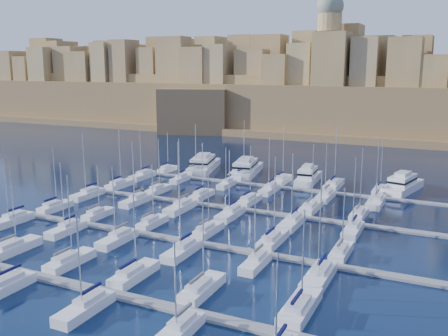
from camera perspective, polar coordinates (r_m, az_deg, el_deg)
The scene contains 54 objects.
ground at distance 97.30m, azimuth -0.35°, elevation -6.36°, with size 600.00×600.00×0.00m, color black.
pontoon_near at distance 70.30m, azimuth -12.82°, elevation -13.81°, with size 84.00×2.00×0.40m, color slate.
pontoon_mid_near at distance 87.17m, azimuth -3.81°, elevation -8.42°, with size 84.00×2.00×0.40m, color slate.
pontoon_mid_far at distance 105.94m, azimuth 2.00°, elevation -4.74°, with size 84.00×2.00×0.40m, color slate.
pontoon_far at distance 125.76m, azimuth 5.99°, elevation -2.16°, with size 84.00×2.00×0.40m, color slate.
sailboat_1 at distance 89.63m, azimuth -22.92°, elevation -8.40°, with size 2.92×9.72×14.67m.
sailboat_2 at distance 81.12m, azimuth -17.22°, elevation -10.09°, with size 2.73×9.09×14.45m.
sailboat_3 at distance 74.18m, azimuth -10.26°, elevation -11.84°, with size 2.80×9.33×12.71m.
sailboat_4 at distance 68.83m, azimuth -2.57°, elevation -13.59°, with size 2.80×9.34×13.72m.
sailboat_5 at distance 64.64m, azimuth 8.67°, elevation -15.47°, with size 3.08×10.28×13.45m.
sailboat_8 at distance 75.27m, azimuth -23.92°, elevation -12.33°, with size 2.82×9.39×15.00m.
sailboat_9 at distance 66.19m, azimuth -15.57°, elevation -15.12°, with size 2.70×8.99×13.17m.
sailboat_10 at distance 59.38m, azimuth -5.19°, elevation -18.03°, with size 2.55×8.51×11.79m.
sailboat_12 at distance 111.60m, azimuth -18.75°, elevation -4.23°, with size 2.52×8.40×13.83m.
sailboat_13 at distance 103.85m, azimuth -14.21°, elevation -5.15°, with size 2.35×7.82×10.89m.
sailboat_14 at distance 96.50m, azimuth -8.23°, elevation -6.19°, with size 2.40×8.01×12.10m.
sailboat_15 at distance 91.13m, azimuth -1.93°, elevation -7.14°, with size 2.62×8.73×12.59m.
sailboat_16 at distance 86.78m, azimuth 5.58°, elevation -8.15°, with size 2.85×9.51×15.40m.
sailboat_17 at distance 83.25m, azimuth 13.24°, elevation -9.33°, with size 2.46×8.21×11.47m.
sailboat_18 at distance 105.20m, azimuth -23.13°, elevation -5.51°, with size 2.82×9.41×13.35m.
sailboat_19 at distance 96.11m, azimuth -17.55°, elevation -6.69°, with size 2.57×8.57×13.53m.
sailboat_20 at distance 88.77m, azimuth -12.08°, elevation -7.92°, with size 2.70×8.99×13.82m.
sailboat_21 at distance 81.89m, azimuth -4.80°, elevation -9.39°, with size 2.74×9.12×11.98m.
sailboat_22 at distance 77.15m, azimuth 3.66°, elevation -10.74°, with size 2.45×8.15×12.17m.
sailboat_23 at distance 73.48m, azimuth 10.80°, elevation -12.07°, with size 3.04×10.13×16.58m.
sailboat_24 at distance 127.91m, azimuth -11.84°, elevation -1.86°, with size 2.70×9.01×14.80m.
sailboat_25 at distance 121.05m, azimuth -7.50°, elevation -2.48°, with size 2.49×8.29×13.27m.
sailboat_26 at distance 115.30m, azimuth -2.56°, elevation -3.11°, with size 2.52×8.40×13.12m.
sailboat_27 at distance 110.82m, azimuth 2.88°, elevation -3.72°, with size 2.75×9.15×13.25m.
sailboat_28 at distance 106.73m, azimuth 9.89°, elevation -4.48°, with size 2.90×9.66×14.41m.
sailboat_29 at distance 104.26m, azimuth 15.17°, elevation -5.11°, with size 2.63×8.78×14.51m.
sailboat_30 at distance 120.09m, azimuth -15.32°, elevation -2.90°, with size 2.86×9.55×15.62m.
sailboat_31 at distance 112.28m, azimuth -10.04°, elevation -3.68°, with size 2.70×9.01×14.18m.
sailboat_32 at distance 105.82m, azimuth -4.99°, elevation -4.48°, with size 2.94×9.80×15.03m.
sailboat_33 at distance 100.89m, azimuth 0.74°, elevation -5.25°, with size 2.82×9.40×14.14m.
sailboat_34 at distance 96.36m, azimuth 7.79°, elevation -6.18°, with size 2.89×9.62×14.56m.
sailboat_35 at distance 94.18m, azimuth 14.51°, elevation -6.88°, with size 2.64×8.78×14.65m.
sailboat_36 at distance 144.56m, azimuth -6.51°, elevation -0.15°, with size 2.26×7.53×11.64m.
sailboat_37 at distance 140.83m, azimuth -3.34°, elevation -0.39°, with size 2.69×8.98×14.36m.
sailboat_38 at distance 135.07m, azimuth 2.17°, elevation -0.89°, with size 3.01×10.03×16.06m.
sailboat_39 at distance 131.10m, azimuth 6.64°, elevation -1.35°, with size 2.94×9.81×15.26m.
sailboat_40 at distance 127.91m, azimuth 12.44°, elevation -1.88°, with size 3.17×10.57×15.64m.
sailboat_41 at distance 125.16m, azimuth 17.37°, elevation -2.45°, with size 2.62×8.75×13.37m.
sailboat_42 at distance 136.94m, azimuth -9.29°, elevation -0.87°, with size 2.83×9.45×14.41m.
sailboat_43 at distance 131.89m, azimuth -5.02°, elevation -1.26°, with size 2.21×7.36×11.79m.
sailboat_44 at distance 125.68m, azimuth 0.30°, elevation -1.87°, with size 2.25×7.50×10.41m.
sailboat_45 at distance 120.73m, azimuth 5.21°, elevation -2.46°, with size 2.65×8.83×13.73m.
sailboat_46 at distance 116.61m, azimuth 11.52°, elevation -3.16°, with size 2.84×9.46×14.29m.
sailboat_47 at distance 114.22m, azimuth 16.96°, elevation -3.74°, with size 3.07×10.24×15.36m.
motor_yacht_a at distance 145.68m, azimuth -2.37°, elevation 0.42°, with size 10.66×20.76×5.25m.
motor_yacht_b at distance 139.76m, azimuth 2.54°, elevation -0.07°, with size 9.08×20.13×5.25m.
motor_yacht_c at distance 131.48m, azimuth 9.56°, elevation -0.97°, with size 5.15×14.44×5.25m.
motor_yacht_d at distance 128.43m, azimuth 19.76°, elevation -1.80°, with size 8.55×17.12×5.25m.
fortified_city at distance 242.50m, azimuth 15.86°, elevation 7.58°, with size 460.00×108.95×59.52m.
Camera 1 is at (40.15, -83.37, 30.07)m, focal length 40.00 mm.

